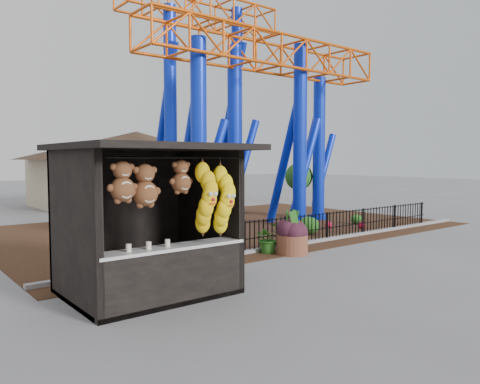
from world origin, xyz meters
TOP-DOWN VIEW (x-y plane):
  - ground at (0.00, 0.00)m, footprint 120.00×120.00m
  - mulch_bed at (4.00, 8.00)m, footprint 18.00×12.00m
  - curb at (4.00, 3.00)m, footprint 18.00×0.18m
  - prize_booth at (-3.00, 0.91)m, footprint 3.50×3.40m
  - picket_fence at (4.90, 3.00)m, footprint 12.20×0.06m
  - roller_coaster at (5.12, 8.23)m, footprint 11.00×6.37m
  - terracotta_planter at (2.25, 2.16)m, footprint 1.21×1.21m
  - planter_foliage at (2.25, 2.16)m, footprint 0.70×0.70m
  - potted_plant at (1.80, 2.70)m, footprint 0.96×0.87m
  - landscaping at (4.60, 5.83)m, footprint 7.71×4.09m
  - pavilion at (6.00, 20.00)m, footprint 15.00×15.00m

SIDE VIEW (x-z plane):
  - ground at x=0.00m, z-range 0.00..0.00m
  - mulch_bed at x=4.00m, z-range 0.00..0.02m
  - curb at x=4.00m, z-range 0.00..0.12m
  - terracotta_planter at x=2.25m, z-range 0.00..0.59m
  - landscaping at x=4.60m, z-range -0.04..0.70m
  - potted_plant at x=1.80m, z-range 0.00..0.92m
  - picket_fence at x=4.90m, z-range 0.00..1.00m
  - planter_foliage at x=2.25m, z-range 0.59..1.23m
  - prize_booth at x=-3.00m, z-range -0.03..3.09m
  - pavilion at x=6.00m, z-range 0.67..5.47m
  - roller_coaster at x=5.12m, z-range 1.03..11.85m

